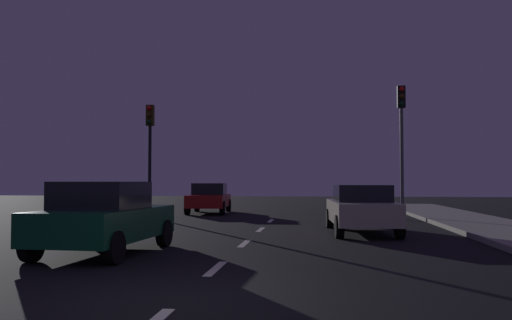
% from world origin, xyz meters
% --- Properties ---
extents(ground_plane, '(80.00, 80.00, 0.00)m').
position_xyz_m(ground_plane, '(0.00, 7.00, 0.00)').
color(ground_plane, black).
extents(lane_stripe_second, '(0.16, 1.60, 0.01)m').
position_xyz_m(lane_stripe_second, '(0.00, 2.60, 0.00)').
color(lane_stripe_second, silver).
rests_on(lane_stripe_second, ground_plane).
extents(lane_stripe_third, '(0.16, 1.60, 0.01)m').
position_xyz_m(lane_stripe_third, '(0.00, 6.40, 0.00)').
color(lane_stripe_third, silver).
rests_on(lane_stripe_third, ground_plane).
extents(lane_stripe_fourth, '(0.16, 1.60, 0.01)m').
position_xyz_m(lane_stripe_fourth, '(0.00, 10.20, 0.00)').
color(lane_stripe_fourth, silver).
rests_on(lane_stripe_fourth, ground_plane).
extents(lane_stripe_fifth, '(0.16, 1.60, 0.01)m').
position_xyz_m(lane_stripe_fifth, '(0.00, 14.00, 0.00)').
color(lane_stripe_fifth, silver).
rests_on(lane_stripe_fifth, ground_plane).
extents(traffic_signal_left, '(0.32, 0.38, 4.86)m').
position_xyz_m(traffic_signal_left, '(-5.31, 15.03, 3.41)').
color(traffic_signal_left, black).
rests_on(traffic_signal_left, ground_plane).
extents(traffic_signal_right, '(0.32, 0.38, 5.47)m').
position_xyz_m(traffic_signal_right, '(5.27, 15.03, 3.80)').
color(traffic_signal_right, '#4C4C51').
rests_on(traffic_signal_right, ground_plane).
extents(car_stopped_ahead, '(2.07, 4.44, 1.46)m').
position_xyz_m(car_stopped_ahead, '(3.16, 9.47, 0.75)').
color(car_stopped_ahead, beige).
rests_on(car_stopped_ahead, ground_plane).
extents(car_adjacent_lane, '(2.12, 3.99, 1.57)m').
position_xyz_m(car_adjacent_lane, '(-2.78, 4.21, 0.79)').
color(car_adjacent_lane, '#0F4C2D').
rests_on(car_adjacent_lane, ground_plane).
extents(car_oncoming_far, '(2.07, 3.98, 1.47)m').
position_xyz_m(car_oncoming_far, '(-3.44, 18.58, 0.74)').
color(car_oncoming_far, '#B21919').
rests_on(car_oncoming_far, ground_plane).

